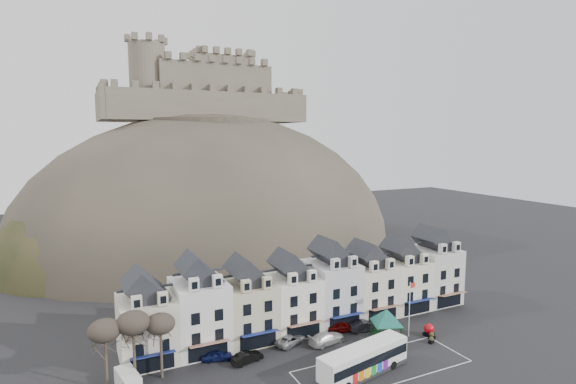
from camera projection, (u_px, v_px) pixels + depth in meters
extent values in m
plane|color=black|center=(376.00, 375.00, 53.39)|extent=(300.00, 300.00, 0.00)
cube|color=silver|center=(383.00, 367.00, 55.37)|extent=(22.00, 7.50, 0.01)
cube|color=beige|center=(147.00, 328.00, 56.96)|extent=(6.80, 8.00, 8.00)
cube|color=black|center=(145.00, 289.00, 56.32)|extent=(6.80, 5.76, 2.80)
cube|color=beige|center=(137.00, 303.00, 52.49)|extent=(1.20, 0.80, 1.60)
cube|color=beige|center=(163.00, 299.00, 53.78)|extent=(1.20, 0.80, 1.60)
cube|color=black|center=(153.00, 363.00, 53.69)|extent=(5.10, 0.06, 2.20)
cube|color=navy|center=(153.00, 355.00, 52.93)|extent=(5.10, 1.29, 0.43)
cube|color=white|center=(199.00, 315.00, 59.81)|extent=(6.80, 8.00, 9.20)
cube|color=black|center=(198.00, 273.00, 59.10)|extent=(6.80, 5.76, 2.80)
cube|color=white|center=(194.00, 284.00, 55.27)|extent=(1.20, 0.80, 1.60)
cube|color=white|center=(217.00, 281.00, 56.56)|extent=(1.20, 0.80, 1.60)
cube|color=black|center=(208.00, 351.00, 56.62)|extent=(5.10, 0.06, 2.20)
cube|color=maroon|center=(210.00, 344.00, 55.86)|extent=(5.10, 1.29, 0.43)
cube|color=beige|center=(247.00, 311.00, 62.81)|extent=(6.80, 8.00, 8.00)
cube|color=black|center=(247.00, 275.00, 62.17)|extent=(6.80, 5.76, 2.80)
cube|color=beige|center=(246.00, 286.00, 58.35)|extent=(1.20, 0.80, 1.60)
cube|color=beige|center=(267.00, 283.00, 59.64)|extent=(1.20, 0.80, 1.60)
cube|color=black|center=(258.00, 341.00, 59.54)|extent=(5.10, 0.06, 2.20)
cube|color=navy|center=(260.00, 333.00, 58.78)|extent=(5.10, 1.29, 0.43)
cube|color=white|center=(291.00, 303.00, 65.74)|extent=(6.80, 8.00, 8.00)
cube|color=black|center=(291.00, 268.00, 65.10)|extent=(6.80, 5.76, 2.80)
cube|color=white|center=(293.00, 279.00, 61.27)|extent=(1.20, 0.80, 1.60)
cube|color=white|center=(312.00, 276.00, 62.56)|extent=(1.20, 0.80, 1.60)
cube|color=black|center=(304.00, 331.00, 62.47)|extent=(5.10, 0.06, 2.20)
cube|color=maroon|center=(306.00, 324.00, 61.71)|extent=(5.10, 1.29, 0.43)
cube|color=silver|center=(331.00, 292.00, 68.59)|extent=(6.80, 8.00, 9.20)
cube|color=black|center=(331.00, 255.00, 67.88)|extent=(6.80, 5.76, 2.80)
cube|color=silver|center=(335.00, 264.00, 64.05)|extent=(1.20, 0.80, 1.60)
cube|color=silver|center=(353.00, 262.00, 65.34)|extent=(1.20, 0.80, 1.60)
cube|color=black|center=(345.00, 322.00, 65.40)|extent=(5.10, 0.06, 2.20)
cube|color=navy|center=(348.00, 315.00, 64.64)|extent=(5.10, 1.29, 0.43)
cube|color=silver|center=(367.00, 289.00, 71.59)|extent=(6.80, 8.00, 8.00)
cube|color=black|center=(368.00, 257.00, 70.95)|extent=(6.80, 5.76, 2.80)
cube|color=silver|center=(374.00, 266.00, 67.13)|extent=(1.20, 0.80, 1.60)
cube|color=silver|center=(390.00, 264.00, 68.42)|extent=(1.20, 0.80, 1.60)
cube|color=black|center=(383.00, 314.00, 68.32)|extent=(5.10, 0.06, 2.20)
cube|color=maroon|center=(386.00, 308.00, 67.56)|extent=(5.10, 1.29, 0.43)
cube|color=#EBE8CC|center=(401.00, 283.00, 74.52)|extent=(6.80, 8.00, 8.00)
cube|color=black|center=(402.00, 253.00, 73.88)|extent=(6.80, 5.76, 2.80)
cube|color=#EBE8CC|center=(410.00, 261.00, 70.06)|extent=(1.20, 0.80, 1.60)
cube|color=#EBE8CC|center=(424.00, 259.00, 71.34)|extent=(1.20, 0.80, 1.60)
cube|color=black|center=(417.00, 307.00, 71.25)|extent=(5.10, 0.06, 2.20)
cube|color=navy|center=(421.00, 301.00, 70.49)|extent=(5.10, 1.29, 0.43)
cube|color=silver|center=(432.00, 274.00, 77.37)|extent=(6.80, 8.00, 9.20)
cube|color=black|center=(434.00, 241.00, 76.66)|extent=(6.80, 5.76, 2.80)
cube|color=silver|center=(443.00, 249.00, 72.83)|extent=(1.20, 0.80, 1.60)
cube|color=silver|center=(456.00, 247.00, 74.12)|extent=(1.20, 0.80, 1.60)
cube|color=black|center=(449.00, 300.00, 74.18)|extent=(5.10, 0.06, 2.20)
cube|color=maroon|center=(453.00, 294.00, 73.42)|extent=(5.10, 1.29, 0.43)
ellipsoid|color=#37322A|center=(211.00, 246.00, 115.98)|extent=(96.00, 76.00, 68.00)
ellipsoid|color=#2A3219|center=(123.00, 262.00, 101.15)|extent=(52.00, 44.00, 42.00)
ellipsoid|color=#37322A|center=(288.00, 235.00, 129.89)|extent=(56.00, 48.00, 46.00)
ellipsoid|color=#2A3219|center=(211.00, 262.00, 101.74)|extent=(40.00, 28.00, 28.00)
ellipsoid|color=#37322A|center=(265.00, 253.00, 109.56)|extent=(36.00, 28.00, 24.00)
cylinder|color=#37322A|center=(208.00, 125.00, 112.17)|extent=(30.00, 30.00, 3.00)
cube|color=#645A4D|center=(213.00, 106.00, 108.04)|extent=(48.00, 2.20, 7.00)
cube|color=#645A4D|center=(192.00, 110.00, 125.92)|extent=(48.00, 2.20, 7.00)
cube|color=#645A4D|center=(103.00, 106.00, 106.65)|extent=(2.20, 22.00, 7.00)
cube|color=#645A4D|center=(285.00, 111.00, 127.31)|extent=(2.20, 22.00, 7.00)
cube|color=#645A4D|center=(209.00, 87.00, 117.16)|extent=(28.00, 18.00, 10.00)
cube|color=#645A4D|center=(221.00, 83.00, 120.49)|extent=(14.00, 12.00, 13.00)
cylinder|color=#645A4D|center=(148.00, 82.00, 106.70)|extent=(8.40, 8.40, 18.00)
cylinder|color=silver|center=(220.00, 48.00, 119.38)|extent=(0.16, 0.16, 5.00)
cylinder|color=#31281F|center=(106.00, 366.00, 49.94)|extent=(0.32, 0.32, 5.74)
ellipsoid|color=#383028|center=(104.00, 331.00, 49.44)|extent=(3.61, 3.61, 2.54)
cylinder|color=#31281F|center=(135.00, 359.00, 51.22)|extent=(0.32, 0.32, 6.02)
ellipsoid|color=#383028|center=(133.00, 323.00, 50.69)|extent=(3.78, 3.78, 2.67)
cylinder|color=#31281F|center=(161.00, 355.00, 52.54)|extent=(0.32, 0.32, 5.46)
ellipsoid|color=#383028|center=(160.00, 324.00, 52.06)|extent=(3.43, 3.43, 2.42)
cube|color=#262628|center=(363.00, 371.00, 53.48)|extent=(12.85, 5.33, 0.57)
cube|color=white|center=(364.00, 358.00, 53.28)|extent=(12.84, 5.27, 2.87)
cube|color=black|center=(364.00, 357.00, 53.26)|extent=(12.61, 5.30, 1.08)
cube|color=white|center=(364.00, 348.00, 53.12)|extent=(12.57, 5.11, 0.28)
cube|color=orange|center=(398.00, 335.00, 56.86)|extent=(0.34, 1.35, 0.32)
cylinder|color=black|center=(393.00, 365.00, 54.70)|extent=(1.14, 0.57, 1.09)
cylinder|color=black|center=(377.00, 357.00, 56.74)|extent=(1.14, 0.57, 1.09)
cylinder|color=black|center=(331.00, 377.00, 52.09)|extent=(1.14, 0.57, 1.09)
cube|color=black|center=(372.00, 329.00, 63.04)|extent=(0.22, 0.22, 2.74)
cube|color=black|center=(393.00, 328.00, 63.37)|extent=(0.22, 0.22, 2.74)
cube|color=black|center=(379.00, 338.00, 60.00)|extent=(0.22, 0.22, 2.74)
cube|color=black|center=(401.00, 337.00, 60.32)|extent=(0.22, 0.22, 2.74)
cube|color=black|center=(386.00, 323.00, 61.51)|extent=(4.81, 4.81, 0.14)
cone|color=#125243|center=(387.00, 316.00, 61.39)|extent=(7.12, 7.12, 2.05)
cube|color=black|center=(429.00, 334.00, 63.92)|extent=(1.38, 1.38, 0.46)
sphere|color=#AD0913|center=(429.00, 329.00, 63.81)|extent=(1.45, 1.45, 1.45)
cylinder|color=silver|center=(409.00, 309.00, 63.32)|extent=(0.12, 0.12, 7.97)
cube|color=red|center=(413.00, 285.00, 63.23)|extent=(1.08, 0.24, 0.70)
cube|color=white|center=(128.00, 381.00, 50.32)|extent=(2.65, 4.62, 1.99)
cube|color=black|center=(128.00, 378.00, 50.28)|extent=(1.78, 0.40, 0.85)
cube|color=black|center=(431.00, 341.00, 61.66)|extent=(1.01, 0.73, 0.46)
sphere|color=#2A3219|center=(431.00, 339.00, 61.61)|extent=(0.64, 0.64, 0.64)
cube|color=black|center=(432.00, 337.00, 62.98)|extent=(1.05, 0.77, 0.47)
sphere|color=#2A3219|center=(432.00, 335.00, 62.94)|extent=(0.66, 0.66, 0.66)
imported|color=#0D1344|center=(217.00, 355.00, 56.88)|extent=(4.19, 2.51, 1.33)
imported|color=black|center=(247.00, 357.00, 56.33)|extent=(4.38, 2.32, 1.37)
imported|color=#9DA1A5|center=(291.00, 340.00, 61.25)|extent=(5.05, 3.70, 1.29)
imported|color=silver|center=(327.00, 338.00, 61.46)|extent=(5.70, 3.07, 1.57)
imported|color=#560504|center=(342.00, 326.00, 65.28)|extent=(4.96, 3.08, 1.58)
imported|color=black|center=(365.00, 326.00, 65.41)|extent=(4.90, 2.39, 1.55)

